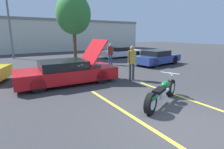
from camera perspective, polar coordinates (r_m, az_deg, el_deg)
ground_plane at (r=5.06m, az=23.00°, el=-15.77°), size 80.00×80.00×0.00m
parking_stripe_foreground at (r=5.48m, az=4.64°, el=-12.35°), size 0.12×4.81×0.01m
parking_stripe_middle at (r=7.26m, az=21.87°, el=-6.81°), size 0.12×4.81×0.01m
far_building at (r=26.51m, az=-24.05°, el=11.87°), size 32.00×4.20×4.40m
light_pole at (r=20.01m, az=-30.76°, el=18.12°), size 1.21×0.28×8.70m
tree_background at (r=18.32m, az=-12.48°, el=18.64°), size 3.38×3.38×6.21m
motorcycle at (r=6.23m, az=15.94°, el=-5.79°), size 2.46×1.22×0.97m
show_car_hood_open at (r=8.77m, az=-14.36°, el=0.89°), size 4.72×2.10×2.10m
parked_car_right_row at (r=18.51m, az=3.17°, el=7.32°), size 4.44×1.83×1.07m
parked_car_mid_row at (r=14.29m, az=14.38°, el=5.37°), size 4.23×2.26×1.13m
spectator_near_motorcycle at (r=12.96m, az=-5.68°, el=6.92°), size 0.52×0.22×1.67m
spectator_by_show_car at (r=9.06m, az=6.53°, el=4.78°), size 0.52×0.23×1.78m
spectator_midground at (r=13.66m, az=-0.54°, el=7.25°), size 0.52×0.22×1.66m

